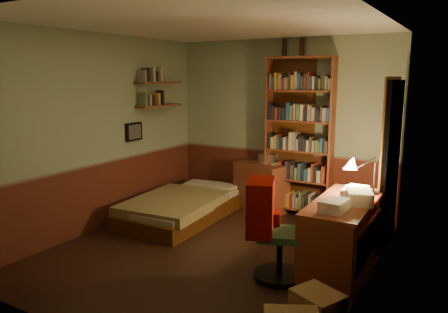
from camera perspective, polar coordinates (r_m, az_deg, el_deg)
The scene contains 23 objects.
floor at distance 5.31m, azimuth -1.39°, elevation -12.28°, with size 3.50×4.00×0.02m, color black.
ceiling at distance 4.93m, azimuth -1.53°, elevation 17.04°, with size 3.50×4.00×0.02m, color silver.
wall_back at distance 6.74m, azimuth 7.59°, elevation 4.02°, with size 3.50×0.02×2.60m, color gray.
wall_left at distance 6.06m, azimuth -15.77°, elevation 3.01°, with size 0.02×4.00×2.60m, color gray.
wall_right at distance 4.31m, azimuth 18.86°, elevation -0.05°, with size 0.02×4.00×2.60m, color gray.
wall_front at distance 3.44m, azimuth -19.35°, elevation -2.62°, with size 3.50×0.02×2.60m, color gray.
doorway at distance 5.63m, azimuth 20.97°, elevation -0.93°, with size 0.06×0.90×2.00m, color black.
door_trim at distance 5.64m, azimuth 20.62°, elevation -0.90°, with size 0.02×0.98×2.08m, color #46240D.
bed at distance 6.40m, azimuth -5.50°, elevation -5.50°, with size 1.04×1.95×0.58m, color olive.
dresser at distance 6.77m, azimuth 4.86°, elevation -3.94°, with size 0.82×0.41×0.73m, color brown.
mini_stereo at distance 6.76m, azimuth 5.84°, elevation -0.21°, with size 0.26×0.20×0.14m, color #B2B2B7.
bookshelf at distance 6.48m, azimuth 9.77°, elevation 2.48°, with size 1.00×0.31×2.32m, color brown.
bottle_left at distance 6.65m, azimuth 7.90°, elevation 13.86°, with size 0.07×0.07×0.26m, color black.
bottle_right at distance 6.55m, azimuth 10.15°, elevation 13.86°, with size 0.07×0.07×0.26m, color black.
desk at distance 4.91m, azimuth 15.24°, elevation -9.81°, with size 0.58×1.40×0.75m, color brown.
paper_stack at distance 4.73m, azimuth 17.25°, elevation -5.07°, with size 0.25×0.34×0.13m, color silver.
desk_lamp at distance 5.12m, azimuth 19.13°, elevation -1.17°, with size 0.19×0.19×0.63m, color black.
office_chair at distance 4.50m, azimuth 7.33°, elevation -9.86°, with size 0.49×0.43×0.98m, color #2E5D37.
red_jacket at distance 4.59m, azimuth 5.80°, elevation 0.47°, with size 0.26×0.47×0.55m, color #8B0A00.
wall_shelf_lower at distance 6.76m, azimuth -8.45°, elevation 6.58°, with size 0.20×0.90×0.03m, color brown.
wall_shelf_upper at distance 6.75m, azimuth -8.53°, elevation 9.55°, with size 0.20×0.90×0.03m, color brown.
framed_picture at distance 6.47m, azimuth -11.69°, elevation 3.19°, with size 0.04×0.32×0.26m, color black.
cardboard_box_b at distance 3.95m, azimuth 12.09°, elevation -18.72°, with size 0.38×0.32×0.27m, color olive.
Camera 1 is at (2.58, -4.17, 2.04)m, focal length 35.00 mm.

